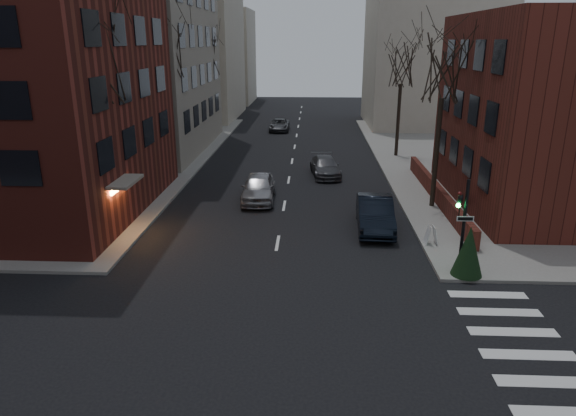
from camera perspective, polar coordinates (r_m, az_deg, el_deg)
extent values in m
plane|color=black|center=(14.95, -4.47, -21.45)|extent=(160.00, 160.00, 0.00)
cube|color=#5B211A|center=(34.09, 28.96, 9.17)|extent=(12.00, 14.00, 11.00)
cube|color=#5B211A|center=(32.59, 16.23, 1.64)|extent=(0.35, 16.00, 1.00)
cube|color=#BEB3A1|center=(68.46, -11.89, 17.37)|extent=(14.00, 16.00, 18.00)
cube|color=#BEB3A1|center=(62.87, 15.63, 16.15)|extent=(14.00, 14.00, 16.00)
cube|color=#BEB3A1|center=(84.72, -7.53, 16.32)|extent=(10.00, 12.00, 14.00)
cylinder|color=black|center=(22.62, 18.93, -1.87)|extent=(0.14, 0.14, 4.00)
cylinder|color=black|center=(23.31, 18.45, -6.27)|extent=(0.44, 0.44, 0.20)
imported|color=black|center=(22.28, 18.53, 0.19)|extent=(0.16, 0.20, 1.00)
sphere|color=#19FF4C|center=(22.20, 18.40, 0.27)|extent=(0.18, 0.18, 0.18)
cube|color=white|center=(22.40, 19.10, -1.13)|extent=(0.70, 0.03, 0.22)
cylinder|color=#2D231C|center=(28.12, -19.19, 4.74)|extent=(0.28, 0.28, 6.65)
cylinder|color=#2D231C|center=(39.28, -12.88, 9.13)|extent=(0.28, 0.28, 7.00)
cylinder|color=#2D231C|center=(52.82, -8.86, 11.20)|extent=(0.28, 0.28, 6.30)
cylinder|color=#2D231C|center=(30.91, 16.16, 5.84)|extent=(0.28, 0.28, 6.30)
cylinder|color=#2D231C|center=(44.46, 12.14, 9.50)|extent=(0.28, 0.28, 5.95)
cylinder|color=black|center=(35.40, -13.56, 7.30)|extent=(0.12, 0.12, 6.00)
sphere|color=#FFA54C|center=(34.98, -13.94, 12.29)|extent=(0.36, 0.36, 0.36)
cylinder|color=black|center=(54.68, -7.81, 11.32)|extent=(0.12, 0.12, 6.00)
sphere|color=#FFA54C|center=(54.41, -7.95, 14.56)|extent=(0.36, 0.36, 0.36)
imported|color=black|center=(27.29, 9.63, -0.62)|extent=(2.01, 5.23, 1.70)
imported|color=#96969B|center=(31.81, -3.30, 2.30)|extent=(2.14, 4.97, 1.67)
imported|color=#424348|center=(37.83, 4.16, 4.62)|extent=(2.45, 4.91, 1.37)
imported|color=#434348|center=(57.07, -0.97, 9.21)|extent=(2.12, 4.58, 1.27)
cube|color=white|center=(25.63, 15.62, -2.89)|extent=(0.44, 0.59, 0.91)
cone|color=black|center=(22.54, 19.43, -4.53)|extent=(1.51, 1.51, 2.14)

